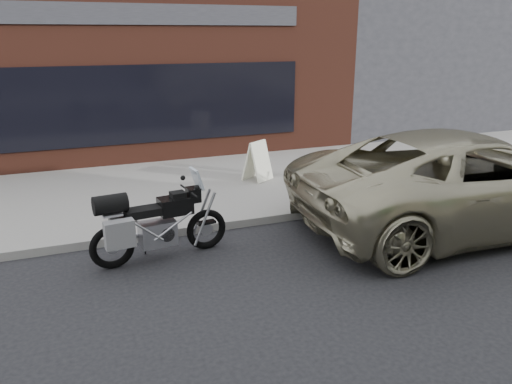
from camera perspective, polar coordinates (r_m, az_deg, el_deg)
ground at (r=6.29m, az=14.62°, el=-16.23°), size 120.00×120.00×0.00m
near_sidewalk at (r=12.09m, az=-4.73°, el=1.41°), size 44.00×6.00×0.15m
storefront at (r=18.21m, az=-17.64°, el=13.11°), size 14.00×10.07×4.50m
neighbour_building at (r=22.46m, az=15.61°, el=15.92°), size 10.00×10.00×6.00m
motorcycle at (r=7.95m, az=-11.84°, el=-3.62°), size 2.24×0.90×1.42m
minivan at (r=9.87m, az=22.99°, el=1.24°), size 6.56×3.25×1.79m
sandwich_sign at (r=11.68m, az=0.17°, el=3.62°), size 0.77×0.76×0.92m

